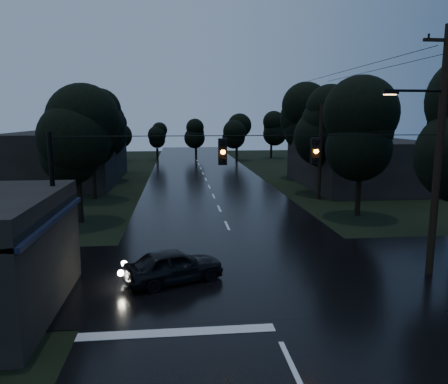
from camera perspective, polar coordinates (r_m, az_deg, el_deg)
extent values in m
cube|color=black|center=(36.15, -1.38, -0.59)|extent=(12.00, 120.00, 0.02)
cube|color=black|center=(18.83, 3.20, -10.42)|extent=(60.00, 9.00, 0.02)
cube|color=black|center=(15.37, -21.44, -3.30)|extent=(0.30, 7.00, 0.15)
cylinder|color=black|center=(13.20, -25.32, -13.44)|extent=(0.10, 0.10, 3.00)
cylinder|color=black|center=(18.64, -19.30, -6.33)|extent=(0.10, 0.10, 3.00)
cube|color=#FFC266|center=(14.17, -23.05, -7.41)|extent=(0.06, 1.60, 0.50)
cube|color=#FFC266|center=(16.67, -20.39, -4.72)|extent=(0.06, 1.20, 0.50)
cube|color=black|center=(43.12, 17.06, 3.62)|extent=(10.00, 14.00, 4.40)
cube|color=black|center=(46.95, -19.79, 4.31)|extent=(10.00, 16.00, 5.00)
cylinder|color=black|center=(19.51, 26.23, 4.37)|extent=(0.30, 0.30, 10.00)
cube|color=black|center=(19.67, 27.24, 17.22)|extent=(2.00, 0.12, 0.12)
cylinder|color=black|center=(18.91, 23.93, 12.00)|extent=(2.20, 0.10, 0.10)
cube|color=black|center=(18.39, 20.88, 12.12)|extent=(0.60, 0.25, 0.18)
cube|color=#FFB266|center=(18.39, 20.86, 11.81)|extent=(0.45, 0.18, 0.03)
cylinder|color=black|center=(35.37, 12.45, 5.09)|extent=(0.30, 0.30, 7.50)
cube|color=black|center=(35.27, 12.64, 10.19)|extent=(2.00, 0.12, 0.12)
cylinder|color=black|center=(17.43, -21.28, -2.48)|extent=(0.18, 0.18, 6.00)
cylinder|color=black|center=(16.71, 3.94, 7.36)|extent=(15.00, 0.03, 0.03)
cube|color=black|center=(16.58, -0.19, 5.29)|extent=(0.32, 0.25, 1.00)
sphere|color=orange|center=(16.43, -0.13, 5.25)|extent=(0.18, 0.18, 0.18)
cube|color=black|center=(17.32, 11.80, 5.28)|extent=(0.32, 0.25, 1.00)
sphere|color=orange|center=(17.18, 11.95, 5.24)|extent=(0.18, 0.18, 0.18)
cylinder|color=black|center=(28.60, -18.29, -1.35)|extent=(0.36, 0.36, 2.45)
sphere|color=black|center=(28.20, -18.61, 4.59)|extent=(3.92, 3.92, 3.92)
sphere|color=black|center=(28.14, -18.73, 6.72)|extent=(3.92, 3.92, 3.92)
sphere|color=black|center=(28.11, -18.85, 8.85)|extent=(3.92, 3.92, 3.92)
cylinder|color=black|center=(36.44, -16.61, 1.18)|extent=(0.36, 0.36, 2.62)
sphere|color=black|center=(36.12, -16.86, 6.18)|extent=(4.20, 4.20, 4.20)
sphere|color=black|center=(36.08, -16.95, 7.97)|extent=(4.20, 4.20, 4.20)
sphere|color=black|center=(36.07, -17.04, 9.75)|extent=(4.20, 4.20, 4.20)
cylinder|color=black|center=(46.30, -15.13, 3.11)|extent=(0.36, 0.36, 2.80)
sphere|color=black|center=(46.05, -15.32, 7.31)|extent=(4.48, 4.48, 4.48)
sphere|color=black|center=(46.03, -15.39, 8.80)|extent=(4.48, 4.48, 4.48)
sphere|color=black|center=(46.03, -15.46, 10.30)|extent=(4.48, 4.48, 4.48)
cylinder|color=black|center=(30.35, 17.10, -0.50)|extent=(0.36, 0.36, 2.62)
sphere|color=black|center=(29.97, 17.41, 5.51)|extent=(4.20, 4.20, 4.20)
sphere|color=black|center=(29.92, 17.52, 7.65)|extent=(4.20, 4.20, 4.20)
sphere|color=black|center=(29.91, 17.63, 9.81)|extent=(4.20, 4.20, 4.20)
cylinder|color=black|center=(37.92, 13.23, 1.78)|extent=(0.36, 0.36, 2.80)
sphere|color=black|center=(37.62, 13.43, 6.92)|extent=(4.48, 4.48, 4.48)
sphere|color=black|center=(37.58, 13.51, 8.74)|extent=(4.48, 4.48, 4.48)
sphere|color=black|center=(37.58, 13.58, 10.57)|extent=(4.48, 4.48, 4.48)
cylinder|color=black|center=(47.55, 9.97, 3.57)|extent=(0.36, 0.36, 2.97)
sphere|color=black|center=(47.31, 10.10, 7.93)|extent=(4.76, 4.76, 4.76)
sphere|color=black|center=(47.29, 10.14, 9.47)|extent=(4.76, 4.76, 4.76)
sphere|color=black|center=(47.30, 10.19, 11.01)|extent=(4.76, 4.76, 4.76)
imported|color=black|center=(17.67, -6.58, -9.52)|extent=(4.28, 2.98, 1.35)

